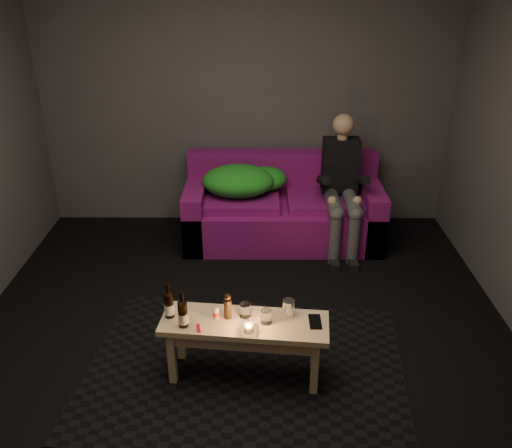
{
  "coord_description": "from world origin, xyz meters",
  "views": [
    {
      "loc": [
        0.12,
        -2.96,
        2.48
      ],
      "look_at": [
        0.1,
        0.95,
        0.56
      ],
      "focal_mm": 38.0,
      "sensor_mm": 36.0,
      "label": 1
    }
  ],
  "objects_px": {
    "beer_bottle_a": "(169,304)",
    "beer_bottle_b": "(183,314)",
    "coffee_table": "(245,331)",
    "steel_cup": "(288,308)",
    "person": "(342,182)",
    "sofa": "(283,210)"
  },
  "relations": [
    {
      "from": "beer_bottle_a",
      "to": "beer_bottle_b",
      "type": "relative_size",
      "value": 1.0
    },
    {
      "from": "sofa",
      "to": "coffee_table",
      "type": "xyz_separation_m",
      "value": [
        -0.32,
        -1.99,
        0.07
      ]
    },
    {
      "from": "person",
      "to": "steel_cup",
      "type": "distance_m",
      "value": 1.87
    },
    {
      "from": "coffee_table",
      "to": "steel_cup",
      "type": "relative_size",
      "value": 10.16
    },
    {
      "from": "sofa",
      "to": "person",
      "type": "distance_m",
      "value": 0.65
    },
    {
      "from": "beer_bottle_b",
      "to": "coffee_table",
      "type": "bearing_deg",
      "value": 7.77
    },
    {
      "from": "coffee_table",
      "to": "beer_bottle_a",
      "type": "xyz_separation_m",
      "value": [
        -0.48,
        0.05,
        0.17
      ]
    },
    {
      "from": "sofa",
      "to": "steel_cup",
      "type": "relative_size",
      "value": 17.3
    },
    {
      "from": "coffee_table",
      "to": "steel_cup",
      "type": "distance_m",
      "value": 0.32
    },
    {
      "from": "sofa",
      "to": "coffee_table",
      "type": "relative_size",
      "value": 1.7
    },
    {
      "from": "coffee_table",
      "to": "beer_bottle_b",
      "type": "bearing_deg",
      "value": -172.23
    },
    {
      "from": "beer_bottle_a",
      "to": "steel_cup",
      "type": "relative_size",
      "value": 2.31
    },
    {
      "from": "coffee_table",
      "to": "steel_cup",
      "type": "bearing_deg",
      "value": 14.06
    },
    {
      "from": "person",
      "to": "beer_bottle_b",
      "type": "bearing_deg",
      "value": -123.02
    },
    {
      "from": "person",
      "to": "coffee_table",
      "type": "distance_m",
      "value": 2.05
    },
    {
      "from": "beer_bottle_a",
      "to": "beer_bottle_b",
      "type": "distance_m",
      "value": 0.14
    },
    {
      "from": "beer_bottle_a",
      "to": "coffee_table",
      "type": "bearing_deg",
      "value": -5.67
    },
    {
      "from": "person",
      "to": "beer_bottle_b",
      "type": "distance_m",
      "value": 2.26
    },
    {
      "from": "person",
      "to": "beer_bottle_a",
      "type": "xyz_separation_m",
      "value": [
        -1.33,
        -1.79,
        -0.12
      ]
    },
    {
      "from": "person",
      "to": "steel_cup",
      "type": "xyz_separation_m",
      "value": [
        -0.57,
        -1.77,
        -0.15
      ]
    },
    {
      "from": "coffee_table",
      "to": "beer_bottle_a",
      "type": "bearing_deg",
      "value": 174.33
    },
    {
      "from": "sofa",
      "to": "beer_bottle_a",
      "type": "relative_size",
      "value": 7.48
    }
  ]
}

